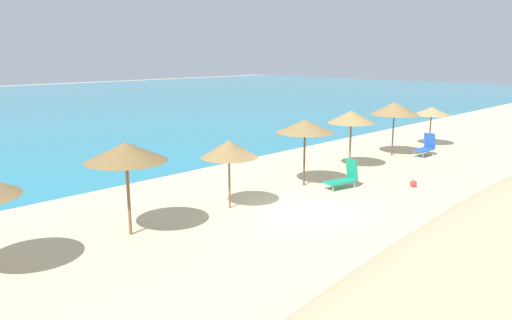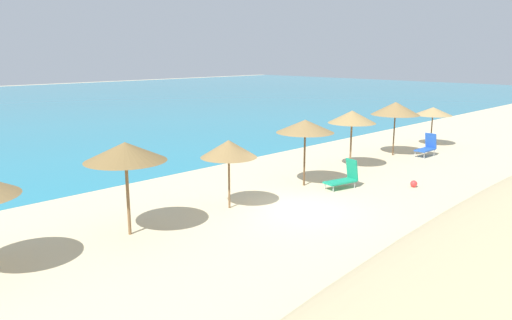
# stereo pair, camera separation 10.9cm
# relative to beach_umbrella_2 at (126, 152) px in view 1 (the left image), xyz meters

# --- Properties ---
(ground_plane) EXTENTS (160.00, 160.00, 0.00)m
(ground_plane) POSITION_rel_beach_umbrella_2_xyz_m (5.57, -2.12, -2.60)
(ground_plane) COLOR beige
(beach_umbrella_2) EXTENTS (2.47, 2.47, 2.89)m
(beach_umbrella_2) POSITION_rel_beach_umbrella_2_xyz_m (0.00, 0.00, 0.00)
(beach_umbrella_2) COLOR brown
(beach_umbrella_2) RESTS_ON ground_plane
(beach_umbrella_3) EXTENTS (2.01, 2.01, 2.49)m
(beach_umbrella_3) POSITION_rel_beach_umbrella_2_xyz_m (3.93, -0.23, -0.42)
(beach_umbrella_3) COLOR brown
(beach_umbrella_3) RESTS_ON ground_plane
(beach_umbrella_4) EXTENTS (2.41, 2.41, 2.80)m
(beach_umbrella_4) POSITION_rel_beach_umbrella_2_xyz_m (8.21, -0.17, -0.07)
(beach_umbrella_4) COLOR brown
(beach_umbrella_4) RESTS_ON ground_plane
(beach_umbrella_5) EXTENTS (2.28, 2.28, 2.81)m
(beach_umbrella_5) POSITION_rel_beach_umbrella_2_xyz_m (12.24, 0.26, -0.09)
(beach_umbrella_5) COLOR brown
(beach_umbrella_5) RESTS_ON ground_plane
(beach_umbrella_6) EXTENTS (2.58, 2.58, 2.92)m
(beach_umbrella_6) POSITION_rel_beach_umbrella_2_xyz_m (16.51, 0.37, -0.03)
(beach_umbrella_6) COLOR brown
(beach_umbrella_6) RESTS_ON ground_plane
(beach_umbrella_7) EXTENTS (2.22, 2.22, 2.34)m
(beach_umbrella_7) POSITION_rel_beach_umbrella_2_xyz_m (20.63, 0.18, -0.50)
(beach_umbrella_7) COLOR brown
(beach_umbrella_7) RESTS_ON ground_plane
(lounge_chair_0) EXTENTS (1.52, 0.91, 1.18)m
(lounge_chair_0) POSITION_rel_beach_umbrella_2_xyz_m (9.09, -1.60, -2.15)
(lounge_chair_0) COLOR #199972
(lounge_chair_0) RESTS_ON ground_plane
(lounge_chair_1) EXTENTS (1.34, 0.68, 1.22)m
(lounge_chair_1) POSITION_rel_beach_umbrella_2_xyz_m (17.60, -1.05, -2.07)
(lounge_chair_1) COLOR blue
(lounge_chair_1) RESTS_ON ground_plane
(beach_ball) EXTENTS (0.29, 0.29, 0.29)m
(beach_ball) POSITION_rel_beach_umbrella_2_xyz_m (11.25, -3.59, -2.45)
(beach_ball) COLOR red
(beach_ball) RESTS_ON ground_plane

